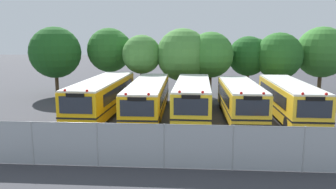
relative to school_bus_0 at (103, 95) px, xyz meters
name	(u,v)px	position (x,y,z in m)	size (l,w,h in m)	color
ground_plane	(192,116)	(6.82, -0.21, -1.46)	(160.00, 160.00, 0.00)	#38383D
school_bus_0	(103,95)	(0.00, 0.00, 0.00)	(2.80, 11.51, 2.78)	#EAA80C
school_bus_1	(148,97)	(3.47, -0.01, -0.08)	(2.70, 11.74, 2.62)	#EAA80C
school_bus_2	(193,97)	(6.82, -0.44, -0.02)	(2.73, 10.32, 2.74)	yellow
school_bus_3	(240,99)	(10.25, -0.48, -0.07)	(2.55, 9.54, 2.65)	yellow
school_bus_4	(289,99)	(13.73, -0.47, -0.02)	(2.48, 10.45, 2.74)	yellow
tree_0	(54,52)	(-6.84, 7.72, 2.90)	(5.04, 5.04, 6.82)	#4C3823
tree_1	(111,50)	(-1.57, 9.53, 3.01)	(4.73, 4.52, 6.72)	#4C3823
tree_2	(142,55)	(1.91, 7.39, 2.64)	(3.74, 3.74, 6.02)	#4C3823
tree_3	(181,54)	(5.67, 7.76, 2.70)	(5.08, 5.08, 6.63)	#4C3823
tree_4	(209,55)	(8.38, 7.68, 2.61)	(4.39, 4.39, 6.31)	#4C3823
tree_5	(250,55)	(12.53, 9.54, 2.52)	(4.18, 3.97, 5.89)	#4C3823
tree_6	(279,55)	(15.16, 8.76, 2.58)	(4.53, 4.53, 6.24)	#4C3823
tree_7	(323,51)	(19.67, 9.78, 2.93)	(5.01, 5.01, 6.82)	#4C3823
chainlink_fence	(198,146)	(7.08, -10.44, -0.39)	(21.31, 0.07, 2.07)	#9EA0A3
traffic_cone	(299,160)	(11.67, -9.79, -1.13)	(0.51, 0.51, 0.67)	#EA5914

